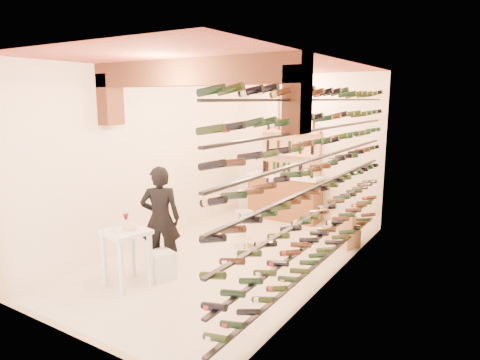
% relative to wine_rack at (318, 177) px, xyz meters
% --- Properties ---
extents(ground, '(6.00, 6.00, 0.00)m').
position_rel_wine_rack_xyz_m(ground, '(-1.53, 0.00, -1.55)').
color(ground, beige).
rests_on(ground, ground).
extents(room_shell, '(3.52, 6.02, 3.21)m').
position_rel_wine_rack_xyz_m(room_shell, '(-1.53, -0.26, 0.70)').
color(room_shell, white).
rests_on(room_shell, ground).
extents(wine_rack, '(0.32, 5.70, 2.56)m').
position_rel_wine_rack_xyz_m(wine_rack, '(0.00, 0.00, 0.00)').
color(wine_rack, black).
rests_on(wine_rack, ground).
extents(back_counter, '(1.70, 0.62, 1.29)m').
position_rel_wine_rack_xyz_m(back_counter, '(-1.83, 2.65, -1.02)').
color(back_counter, brown).
rests_on(back_counter, ground).
extents(back_shelving, '(1.40, 0.31, 2.73)m').
position_rel_wine_rack_xyz_m(back_shelving, '(-1.83, 2.89, -0.38)').
color(back_shelving, '#E3AB80').
rests_on(back_shelving, ground).
extents(tasting_table, '(0.68, 0.68, 1.01)m').
position_rel_wine_rack_xyz_m(tasting_table, '(-2.19, -1.70, -0.87)').
color(tasting_table, white).
rests_on(tasting_table, ground).
extents(white_stool, '(0.43, 0.43, 0.42)m').
position_rel_wine_rack_xyz_m(white_stool, '(-1.94, -1.26, -1.34)').
color(white_stool, white).
rests_on(white_stool, ground).
extents(person, '(0.73, 0.69, 1.67)m').
position_rel_wine_rack_xyz_m(person, '(-2.16, -1.02, -0.72)').
color(person, black).
rests_on(person, ground).
extents(chrome_barstool, '(0.35, 0.35, 0.68)m').
position_rel_wine_rack_xyz_m(chrome_barstool, '(-1.61, 0.55, -1.15)').
color(chrome_barstool, silver).
rests_on(chrome_barstool, ground).
extents(crate_lower, '(0.65, 0.56, 0.33)m').
position_rel_wine_rack_xyz_m(crate_lower, '(-0.13, 1.63, -1.39)').
color(crate_lower, tan).
rests_on(crate_lower, ground).
extents(crate_upper, '(0.41, 0.29, 0.24)m').
position_rel_wine_rack_xyz_m(crate_upper, '(-0.13, 1.63, -1.10)').
color(crate_upper, tan).
rests_on(crate_upper, crate_lower).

